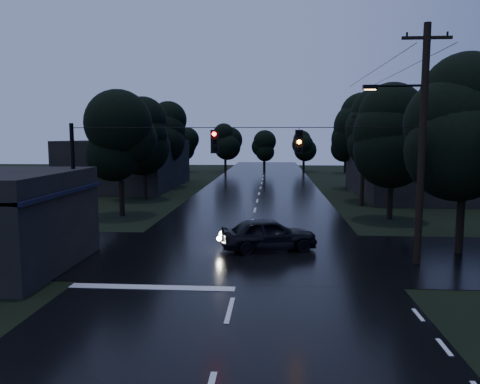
# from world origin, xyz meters

# --- Properties ---
(main_road) EXTENTS (12.00, 120.00, 0.02)m
(main_road) POSITION_xyz_m (0.00, 30.00, 0.00)
(main_road) COLOR black
(main_road) RESTS_ON ground
(cross_street) EXTENTS (60.00, 9.00, 0.02)m
(cross_street) POSITION_xyz_m (0.00, 12.00, 0.00)
(cross_street) COLOR black
(cross_street) RESTS_ON ground
(building_far_right) EXTENTS (10.00, 14.00, 4.40)m
(building_far_right) POSITION_xyz_m (14.00, 34.00, 2.20)
(building_far_right) COLOR black
(building_far_right) RESTS_ON ground
(building_far_left) EXTENTS (10.00, 16.00, 5.00)m
(building_far_left) POSITION_xyz_m (-14.00, 40.00, 2.50)
(building_far_left) COLOR black
(building_far_left) RESTS_ON ground
(utility_pole_main) EXTENTS (3.50, 0.30, 10.00)m
(utility_pole_main) POSITION_xyz_m (7.41, 11.00, 5.26)
(utility_pole_main) COLOR black
(utility_pole_main) RESTS_ON ground
(utility_pole_far) EXTENTS (2.00, 0.30, 7.50)m
(utility_pole_far) POSITION_xyz_m (8.30, 28.00, 3.88)
(utility_pole_far) COLOR black
(utility_pole_far) RESTS_ON ground
(anchor_pole_left) EXTENTS (0.18, 0.18, 6.00)m
(anchor_pole_left) POSITION_xyz_m (-7.50, 11.00, 3.00)
(anchor_pole_left) COLOR black
(anchor_pole_left) RESTS_ON ground
(span_signals) EXTENTS (15.00, 0.37, 1.12)m
(span_signals) POSITION_xyz_m (0.56, 10.99, 5.24)
(span_signals) COLOR black
(span_signals) RESTS_ON ground
(tree_corner_near) EXTENTS (4.48, 4.48, 9.44)m
(tree_corner_near) POSITION_xyz_m (10.00, 13.00, 5.99)
(tree_corner_near) COLOR black
(tree_corner_near) RESTS_ON ground
(tree_left_a) EXTENTS (3.92, 3.92, 8.26)m
(tree_left_a) POSITION_xyz_m (-9.00, 22.00, 5.24)
(tree_left_a) COLOR black
(tree_left_a) RESTS_ON ground
(tree_left_b) EXTENTS (4.20, 4.20, 8.85)m
(tree_left_b) POSITION_xyz_m (-9.60, 30.00, 5.62)
(tree_left_b) COLOR black
(tree_left_b) RESTS_ON ground
(tree_left_c) EXTENTS (4.48, 4.48, 9.44)m
(tree_left_c) POSITION_xyz_m (-10.20, 40.00, 5.99)
(tree_left_c) COLOR black
(tree_left_c) RESTS_ON ground
(tree_right_a) EXTENTS (4.20, 4.20, 8.85)m
(tree_right_a) POSITION_xyz_m (9.00, 22.00, 5.62)
(tree_right_a) COLOR black
(tree_right_a) RESTS_ON ground
(tree_right_b) EXTENTS (4.48, 4.48, 9.44)m
(tree_right_b) POSITION_xyz_m (9.60, 30.00, 5.99)
(tree_right_b) COLOR black
(tree_right_b) RESTS_ON ground
(tree_right_c) EXTENTS (4.76, 4.76, 10.03)m
(tree_right_c) POSITION_xyz_m (10.20, 40.00, 6.37)
(tree_right_c) COLOR black
(tree_right_c) RESTS_ON ground
(car) EXTENTS (4.91, 2.99, 1.56)m
(car) POSITION_xyz_m (1.13, 12.97, 0.78)
(car) COLOR black
(car) RESTS_ON ground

